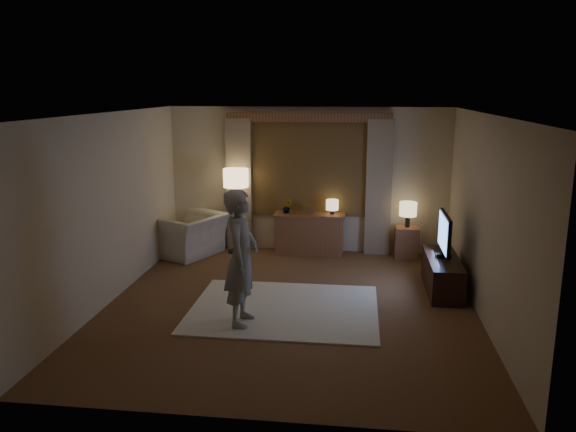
% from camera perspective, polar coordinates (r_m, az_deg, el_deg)
% --- Properties ---
extents(room, '(5.04, 5.54, 2.64)m').
position_cam_1_polar(room, '(7.90, 0.64, 1.31)').
color(room, brown).
rests_on(room, ground).
extents(rug, '(2.50, 2.00, 0.02)m').
position_cam_1_polar(rug, '(7.68, -0.39, -9.39)').
color(rug, '#F4E7CD').
rests_on(rug, floor).
extents(sideboard, '(1.20, 0.40, 0.70)m').
position_cam_1_polar(sideboard, '(10.06, 2.19, -1.93)').
color(sideboard, brown).
rests_on(sideboard, floor).
extents(picture_frame, '(0.16, 0.02, 0.20)m').
position_cam_1_polar(picture_frame, '(9.95, 2.21, 0.58)').
color(picture_frame, brown).
rests_on(picture_frame, sideboard).
extents(plant, '(0.17, 0.13, 0.30)m').
position_cam_1_polar(plant, '(9.98, -0.08, 0.92)').
color(plant, '#999999').
rests_on(plant, sideboard).
extents(table_lamp_sideboard, '(0.22, 0.22, 0.30)m').
position_cam_1_polar(table_lamp_sideboard, '(9.91, 4.52, 1.07)').
color(table_lamp_sideboard, black).
rests_on(table_lamp_sideboard, sideboard).
extents(floor_lamp, '(0.45, 0.45, 1.53)m').
position_cam_1_polar(floor_lamp, '(9.99, -5.32, 3.40)').
color(floor_lamp, black).
rests_on(floor_lamp, floor).
extents(armchair, '(1.37, 1.44, 0.73)m').
position_cam_1_polar(armchair, '(10.14, -9.92, -1.90)').
color(armchair, '#BFB39D').
rests_on(armchair, floor).
extents(side_table, '(0.40, 0.40, 0.56)m').
position_cam_1_polar(side_table, '(10.03, 11.94, -2.65)').
color(side_table, brown).
rests_on(side_table, floor).
extents(table_lamp_side, '(0.30, 0.30, 0.44)m').
position_cam_1_polar(table_lamp_side, '(9.90, 12.10, 0.63)').
color(table_lamp_side, black).
rests_on(table_lamp_side, side_table).
extents(tv_stand, '(0.45, 1.40, 0.50)m').
position_cam_1_polar(tv_stand, '(8.59, 15.39, -5.70)').
color(tv_stand, black).
rests_on(tv_stand, floor).
extents(tv, '(0.22, 0.90, 0.65)m').
position_cam_1_polar(tv, '(8.42, 15.62, -1.75)').
color(tv, black).
rests_on(tv, tv_stand).
extents(person, '(0.44, 0.64, 1.71)m').
position_cam_1_polar(person, '(6.96, -4.76, -4.25)').
color(person, gray).
rests_on(person, rug).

